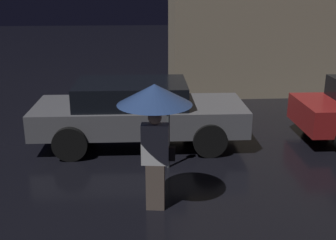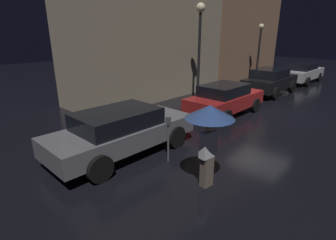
# 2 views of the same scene
# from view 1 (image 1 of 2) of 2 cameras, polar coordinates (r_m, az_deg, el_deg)

# --- Properties ---
(parked_car_grey) EXTENTS (4.62, 1.98, 1.41)m
(parked_car_grey) POSITION_cam_1_polar(r_m,az_deg,el_deg) (9.30, -4.11, 1.25)
(parked_car_grey) COLOR slate
(parked_car_grey) RESTS_ON ground
(pedestrian_with_umbrella) EXTENTS (1.13, 1.13, 2.03)m
(pedestrian_with_umbrella) POSITION_cam_1_polar(r_m,az_deg,el_deg) (6.25, -1.80, 1.53)
(pedestrian_with_umbrella) COLOR #66564C
(pedestrian_with_umbrella) RESTS_ON ground
(parking_meter) EXTENTS (0.12, 0.10, 1.34)m
(parking_meter) POSITION_cam_1_polar(r_m,az_deg,el_deg) (7.99, 0.03, -0.99)
(parking_meter) COLOR #4C5154
(parking_meter) RESTS_ON ground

